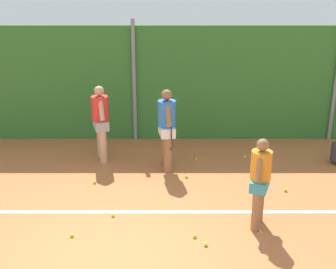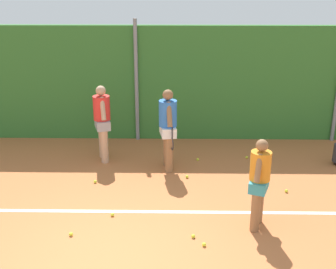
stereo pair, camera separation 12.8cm
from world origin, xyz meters
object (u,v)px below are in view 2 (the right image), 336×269
object	(u,v)px
tennis_ball_0	(247,157)
tennis_ball_5	(198,159)
tennis_ball_1	(187,177)
tennis_ball_11	(264,191)
tennis_ball_7	(71,234)
tennis_ball_3	(286,191)
tennis_ball_12	(95,181)
tennis_ball_9	(204,244)
player_backcourt_far	(102,119)
player_foreground_near	(259,179)
player_midcourt	(168,125)
tennis_ball_8	(112,215)
tennis_ball_4	(193,236)

from	to	relation	value
tennis_ball_0	tennis_ball_5	bearing A→B (deg)	-172.79
tennis_ball_1	tennis_ball_11	world-z (taller)	same
tennis_ball_7	tennis_ball_11	distance (m)	3.97
tennis_ball_7	tennis_ball_3	bearing A→B (deg)	22.39
tennis_ball_1	tennis_ball_12	xyz separation A→B (m)	(-1.99, -0.28, 0.00)
tennis_ball_9	player_backcourt_far	bearing A→B (deg)	121.33
player_backcourt_far	tennis_ball_1	xyz separation A→B (m)	(2.00, -1.03, -1.00)
tennis_ball_1	tennis_ball_9	size ratio (longest dim) A/B	1.00
tennis_ball_3	tennis_ball_1	bearing A→B (deg)	162.04
player_foreground_near	tennis_ball_7	bearing A→B (deg)	-62.59
tennis_ball_1	tennis_ball_12	world-z (taller)	same
player_midcourt	player_foreground_near	bearing A→B (deg)	23.71
player_midcourt	tennis_ball_9	xyz separation A→B (m)	(0.65, -3.12, -1.02)
tennis_ball_3	player_backcourt_far	bearing A→B (deg)	157.28
tennis_ball_3	tennis_ball_9	size ratio (longest dim) A/B	1.00
player_backcourt_far	tennis_ball_8	bearing A→B (deg)	174.95
player_midcourt	tennis_ball_8	distance (m)	2.61
tennis_ball_1	tennis_ball_5	xyz separation A→B (m)	(0.28, 0.98, 0.00)
tennis_ball_0	tennis_ball_5	xyz separation A→B (m)	(-1.21, -0.15, 0.00)
tennis_ball_1	tennis_ball_9	distance (m)	2.61
tennis_ball_1	tennis_ball_12	bearing A→B (deg)	-171.97
tennis_ball_9	tennis_ball_5	bearing A→B (deg)	88.91
player_midcourt	tennis_ball_12	distance (m)	2.02
tennis_ball_5	tennis_ball_9	distance (m)	3.58
tennis_ball_7	tennis_ball_5	bearing A→B (deg)	54.98
tennis_ball_11	tennis_ball_5	bearing A→B (deg)	127.96
tennis_ball_3	tennis_ball_8	bearing A→B (deg)	-163.67
tennis_ball_5	tennis_ball_8	world-z (taller)	same
tennis_ball_3	tennis_ball_7	bearing A→B (deg)	-157.61
player_backcourt_far	tennis_ball_9	size ratio (longest dim) A/B	27.86
tennis_ball_5	tennis_ball_12	world-z (taller)	same
player_midcourt	player_backcourt_far	size ratio (longest dim) A/B	1.02
tennis_ball_11	player_backcourt_far	bearing A→B (deg)	154.58
tennis_ball_0	tennis_ball_12	distance (m)	3.76
tennis_ball_0	tennis_ball_8	world-z (taller)	same
tennis_ball_1	tennis_ball_5	size ratio (longest dim) A/B	1.00
tennis_ball_11	tennis_ball_8	bearing A→B (deg)	-161.40
tennis_ball_1	tennis_ball_4	bearing A→B (deg)	-88.89
tennis_ball_3	tennis_ball_4	world-z (taller)	same
tennis_ball_7	tennis_ball_12	world-z (taller)	same
player_foreground_near	tennis_ball_4	xyz separation A→B (m)	(-1.13, -0.40, -0.89)
tennis_ball_1	player_foreground_near	bearing A→B (deg)	-59.16
tennis_ball_0	tennis_ball_11	xyz separation A→B (m)	(0.07, -1.80, 0.00)
tennis_ball_0	tennis_ball_9	world-z (taller)	same
player_midcourt	tennis_ball_4	bearing A→B (deg)	0.25
tennis_ball_7	tennis_ball_9	size ratio (longest dim) A/B	1.00
player_foreground_near	tennis_ball_5	distance (m)	3.20
tennis_ball_4	tennis_ball_8	size ratio (longest dim) A/B	1.00
tennis_ball_7	tennis_ball_4	bearing A→B (deg)	-0.71
player_backcourt_far	tennis_ball_4	xyz separation A→B (m)	(2.04, -3.39, -1.00)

